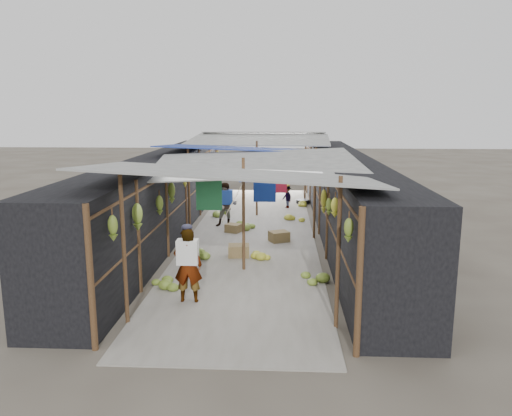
% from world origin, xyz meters
% --- Properties ---
extents(ground, '(80.00, 80.00, 0.00)m').
position_xyz_m(ground, '(0.00, 0.00, 0.00)').
color(ground, '#6B6356').
rests_on(ground, ground).
extents(aisle_slab, '(3.60, 16.00, 0.02)m').
position_xyz_m(aisle_slab, '(0.00, 6.50, 0.01)').
color(aisle_slab, '#9E998E').
rests_on(aisle_slab, ground).
extents(stall_left, '(1.40, 15.00, 2.30)m').
position_xyz_m(stall_left, '(-2.70, 6.50, 1.15)').
color(stall_left, black).
rests_on(stall_left, ground).
extents(stall_right, '(1.40, 15.00, 2.30)m').
position_xyz_m(stall_right, '(2.70, 6.50, 1.15)').
color(stall_right, black).
rests_on(stall_right, ground).
extents(crate_near, '(0.55, 0.46, 0.31)m').
position_xyz_m(crate_near, '(-0.20, 4.03, 0.16)').
color(crate_near, olive).
rests_on(crate_near, ground).
extents(crate_mid, '(0.63, 0.58, 0.30)m').
position_xyz_m(crate_mid, '(0.80, 5.53, 0.15)').
color(crate_mid, olive).
rests_on(crate_mid, ground).
extents(crate_back, '(0.52, 0.48, 0.27)m').
position_xyz_m(crate_back, '(-0.59, 6.53, 0.13)').
color(crate_back, olive).
rests_on(crate_back, ground).
extents(black_basin, '(0.53, 0.53, 0.16)m').
position_xyz_m(black_basin, '(1.70, 11.38, 0.08)').
color(black_basin, black).
rests_on(black_basin, ground).
extents(vendor_elderly, '(0.55, 0.37, 1.48)m').
position_xyz_m(vendor_elderly, '(-0.91, 1.01, 0.74)').
color(vendor_elderly, white).
rests_on(vendor_elderly, ground).
extents(shopper_blue, '(0.70, 0.55, 1.40)m').
position_xyz_m(shopper_blue, '(-0.88, 7.31, 0.70)').
color(shopper_blue, '#1D4D92').
rests_on(shopper_blue, ground).
extents(vendor_seated, '(0.55, 0.65, 0.87)m').
position_xyz_m(vendor_seated, '(1.06, 10.38, 0.44)').
color(vendor_seated, '#4B4641').
rests_on(vendor_seated, ground).
extents(market_canopy, '(5.62, 15.20, 2.77)m').
position_xyz_m(market_canopy, '(0.03, 6.84, 2.40)').
color(market_canopy, brown).
rests_on(market_canopy, ground).
extents(hanging_bananas, '(3.95, 13.91, 0.88)m').
position_xyz_m(hanging_bananas, '(-0.21, 6.53, 1.66)').
color(hanging_bananas, olive).
rests_on(hanging_bananas, ground).
extents(floor_bananas, '(3.65, 10.32, 0.35)m').
position_xyz_m(floor_bananas, '(-0.17, 7.00, 0.16)').
color(floor_bananas, olive).
rests_on(floor_bananas, ground).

